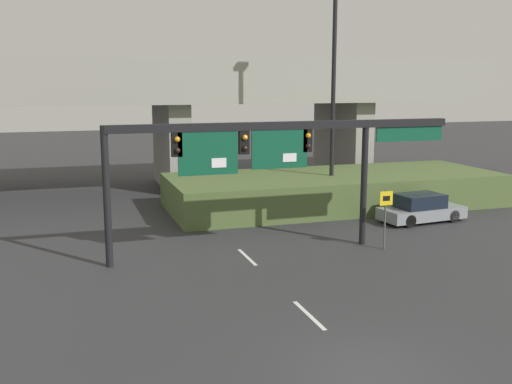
# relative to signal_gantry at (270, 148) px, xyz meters

# --- Properties ---
(ground_plane) EXTENTS (160.00, 160.00, 0.00)m
(ground_plane) POSITION_rel_signal_gantry_xyz_m (-1.12, -10.62, -4.39)
(ground_plane) COLOR #2D2D30
(lane_markings) EXTENTS (0.14, 34.83, 0.01)m
(lane_markings) POSITION_rel_signal_gantry_xyz_m (-1.12, 2.84, -4.39)
(lane_markings) COLOR silver
(lane_markings) RESTS_ON ground
(signal_gantry) EXTENTS (14.83, 0.44, 5.44)m
(signal_gantry) POSITION_rel_signal_gantry_xyz_m (0.00, 0.00, 0.00)
(signal_gantry) COLOR black
(signal_gantry) RESTS_ON ground
(speed_limit_sign) EXTENTS (0.60, 0.11, 2.57)m
(speed_limit_sign) POSITION_rel_signal_gantry_xyz_m (4.79, -1.05, -2.72)
(speed_limit_sign) COLOR #4C4C4C
(speed_limit_sign) RESTS_ON ground
(highway_light_pole_near) EXTENTS (0.70, 0.36, 12.75)m
(highway_light_pole_near) POSITION_rel_signal_gantry_xyz_m (6.32, 7.63, 2.35)
(highway_light_pole_near) COLOR black
(highway_light_pole_near) RESTS_ON ground
(overpass_bridge) EXTENTS (44.79, 9.02, 8.41)m
(overpass_bridge) POSITION_rel_signal_gantry_xyz_m (-1.12, 17.13, 1.53)
(overpass_bridge) COLOR gray
(overpass_bridge) RESTS_ON ground
(grass_embankment) EXTENTS (18.96, 7.12, 1.84)m
(grass_embankment) POSITION_rel_signal_gantry_xyz_m (6.72, 8.03, -3.47)
(grass_embankment) COLOR #4C6033
(grass_embankment) RESTS_ON ground
(parked_sedan_near_right) EXTENTS (4.58, 2.26, 1.44)m
(parked_sedan_near_right) POSITION_rel_signal_gantry_xyz_m (9.18, 2.96, -3.73)
(parked_sedan_near_right) COLOR gray
(parked_sedan_near_right) RESTS_ON ground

